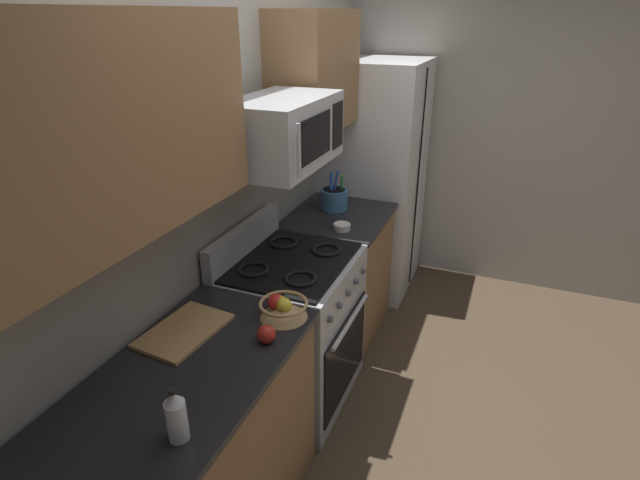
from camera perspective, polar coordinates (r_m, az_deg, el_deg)
The scene contains 16 objects.
ground_plane at distance 3.13m, azimuth 9.05°, elevation -19.77°, with size 16.00×16.00×0.00m, color #473828.
wall_back at distance 2.79m, azimuth -10.92°, elevation 5.93°, with size 8.00×0.10×2.60m, color #9E998E.
counter_left at distance 2.36m, azimuth -14.04°, elevation -23.04°, with size 1.20×0.65×0.91m.
range_oven at distance 2.99m, azimuth -3.12°, elevation -10.11°, with size 0.76×0.69×1.09m.
counter_right at distance 3.60m, azimuth 2.05°, elevation -3.83°, with size 0.76×0.65×0.91m.
refrigerator at distance 4.10m, azimuth 6.13°, elevation 6.88°, with size 0.77×0.76×1.86m.
wall_right at distance 4.36m, azimuth 16.68°, elevation 12.11°, with size 0.10×8.00×2.60m, color #9E998E.
microwave at distance 2.52m, azimuth -4.34°, elevation 12.29°, with size 0.69×0.44×0.33m.
upper_cabinets_left at distance 1.77m, azimuth -23.61°, elevation 11.74°, with size 1.19×0.34×0.70m.
upper_cabinets_right at distance 3.25m, azimuth -0.61°, elevation 18.80°, with size 0.75×0.34×0.70m.
utensil_crock at distance 3.50m, azimuth 1.62°, elevation 4.81°, with size 0.19×0.19×0.28m.
fruit_basket at distance 2.28m, azimuth -4.29°, elevation -7.74°, with size 0.22×0.22×0.10m.
apple_loose at distance 2.13m, azimuth -6.17°, elevation -10.69°, with size 0.08×0.08×0.08m, color red.
cutting_board at distance 2.27m, azimuth -15.33°, elevation -9.99°, with size 0.39×0.26×0.02m, color tan.
bottle_vinegar at distance 1.75m, azimuth -16.16°, elevation -18.85°, with size 0.07×0.07×0.20m.
prep_bowl at distance 3.17m, azimuth 2.53°, elevation 1.57°, with size 0.11×0.11×0.04m.
Camera 1 is at (-2.21, -0.39, 2.18)m, focal length 27.89 mm.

